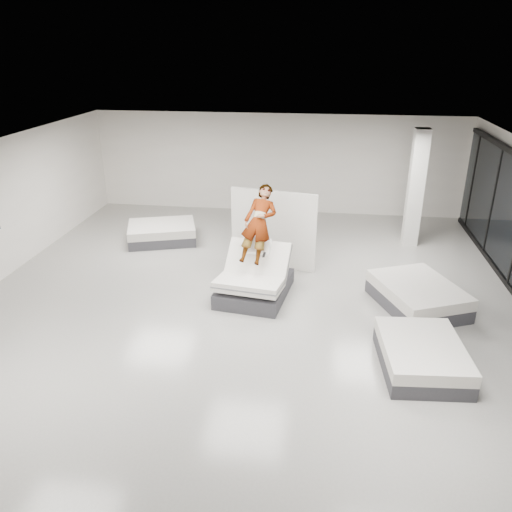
{
  "coord_description": "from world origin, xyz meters",
  "views": [
    {
      "loc": [
        1.49,
        -9.08,
        5.21
      ],
      "look_at": [
        0.16,
        0.69,
        1.0
      ],
      "focal_mm": 35.0,
      "sensor_mm": 36.0,
      "label": 1
    }
  ],
  "objects_px": {
    "hero_bed": "(254,281)",
    "flat_bed_right_far": "(418,295)",
    "flat_bed_left_far": "(162,233)",
    "flat_bed_right_near": "(421,356)",
    "remote": "(264,255)",
    "divider_panel": "(273,230)",
    "person": "(259,238)",
    "column": "(416,188)"
  },
  "relations": [
    {
      "from": "hero_bed",
      "to": "flat_bed_right_far",
      "type": "distance_m",
      "value": 3.52
    },
    {
      "from": "flat_bed_left_far",
      "to": "flat_bed_right_near",
      "type": "bearing_deg",
      "value": -39.9
    },
    {
      "from": "flat_bed_right_far",
      "to": "flat_bed_right_near",
      "type": "bearing_deg",
      "value": -97.16
    },
    {
      "from": "flat_bed_right_far",
      "to": "flat_bed_left_far",
      "type": "bearing_deg",
      "value": 155.46
    },
    {
      "from": "remote",
      "to": "flat_bed_right_far",
      "type": "bearing_deg",
      "value": 8.38
    },
    {
      "from": "divider_panel",
      "to": "remote",
      "type": "bearing_deg",
      "value": -78.46
    },
    {
      "from": "hero_bed",
      "to": "remote",
      "type": "distance_m",
      "value": 0.7
    },
    {
      "from": "person",
      "to": "divider_panel",
      "type": "bearing_deg",
      "value": 90.27
    },
    {
      "from": "hero_bed",
      "to": "remote",
      "type": "bearing_deg",
      "value": -11.9
    },
    {
      "from": "hero_bed",
      "to": "column",
      "type": "height_order",
      "value": "column"
    },
    {
      "from": "hero_bed",
      "to": "flat_bed_right_near",
      "type": "distance_m",
      "value": 3.97
    },
    {
      "from": "remote",
      "to": "column",
      "type": "xyz_separation_m",
      "value": [
        3.67,
        3.78,
        0.58
      ]
    },
    {
      "from": "person",
      "to": "flat_bed_right_near",
      "type": "relative_size",
      "value": 0.96
    },
    {
      "from": "hero_bed",
      "to": "flat_bed_left_far",
      "type": "height_order",
      "value": "hero_bed"
    },
    {
      "from": "flat_bed_right_near",
      "to": "person",
      "type": "bearing_deg",
      "value": 140.46
    },
    {
      "from": "remote",
      "to": "divider_panel",
      "type": "distance_m",
      "value": 1.71
    },
    {
      "from": "flat_bed_right_near",
      "to": "column",
      "type": "bearing_deg",
      "value": 83.8
    },
    {
      "from": "divider_panel",
      "to": "flat_bed_right_near",
      "type": "distance_m",
      "value": 5.02
    },
    {
      "from": "divider_panel",
      "to": "flat_bed_right_far",
      "type": "height_order",
      "value": "divider_panel"
    },
    {
      "from": "remote",
      "to": "column",
      "type": "relative_size",
      "value": 0.04
    },
    {
      "from": "flat_bed_right_far",
      "to": "flat_bed_left_far",
      "type": "distance_m",
      "value": 7.25
    },
    {
      "from": "remote",
      "to": "column",
      "type": "distance_m",
      "value": 5.3
    },
    {
      "from": "flat_bed_right_far",
      "to": "flat_bed_left_far",
      "type": "relative_size",
      "value": 1.08
    },
    {
      "from": "divider_panel",
      "to": "flat_bed_right_near",
      "type": "xyz_separation_m",
      "value": [
        3.0,
        -3.96,
        -0.74
      ]
    },
    {
      "from": "divider_panel",
      "to": "flat_bed_right_far",
      "type": "relative_size",
      "value": 0.92
    },
    {
      "from": "remote",
      "to": "flat_bed_left_far",
      "type": "distance_m",
      "value": 4.54
    },
    {
      "from": "remote",
      "to": "flat_bed_left_far",
      "type": "height_order",
      "value": "remote"
    },
    {
      "from": "person",
      "to": "hero_bed",
      "type": "bearing_deg",
      "value": -90.0
    },
    {
      "from": "hero_bed",
      "to": "remote",
      "type": "height_order",
      "value": "hero_bed"
    },
    {
      "from": "person",
      "to": "column",
      "type": "distance_m",
      "value": 5.14
    },
    {
      "from": "remote",
      "to": "hero_bed",
      "type": "bearing_deg",
      "value": 176.26
    },
    {
      "from": "flat_bed_right_far",
      "to": "remote",
      "type": "bearing_deg",
      "value": -179.77
    },
    {
      "from": "divider_panel",
      "to": "hero_bed",
      "type": "bearing_deg",
      "value": -85.87
    },
    {
      "from": "hero_bed",
      "to": "flat_bed_right_far",
      "type": "height_order",
      "value": "hero_bed"
    },
    {
      "from": "remote",
      "to": "flat_bed_right_near",
      "type": "xyz_separation_m",
      "value": [
        3.02,
        -2.25,
        -0.78
      ]
    },
    {
      "from": "flat_bed_right_far",
      "to": "flat_bed_left_far",
      "type": "xyz_separation_m",
      "value": [
        -6.6,
        3.01,
        -0.01
      ]
    },
    {
      "from": "person",
      "to": "flat_bed_left_far",
      "type": "distance_m",
      "value": 4.22
    },
    {
      "from": "flat_bed_right_near",
      "to": "flat_bed_left_far",
      "type": "relative_size",
      "value": 0.87
    },
    {
      "from": "divider_panel",
      "to": "column",
      "type": "bearing_deg",
      "value": 41.59
    },
    {
      "from": "divider_panel",
      "to": "column",
      "type": "xyz_separation_m",
      "value": [
        3.66,
        2.07,
        0.61
      ]
    },
    {
      "from": "hero_bed",
      "to": "column",
      "type": "bearing_deg",
      "value": 43.81
    },
    {
      "from": "divider_panel",
      "to": "flat_bed_left_far",
      "type": "relative_size",
      "value": 1.0
    }
  ]
}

